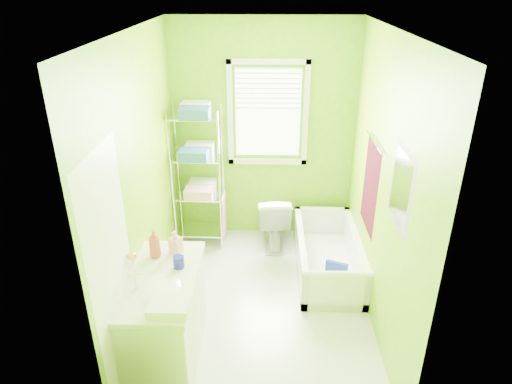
{
  "coord_description": "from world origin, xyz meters",
  "views": [
    {
      "loc": [
        0.04,
        -3.63,
        2.98
      ],
      "look_at": [
        -0.06,
        0.25,
        1.12
      ],
      "focal_mm": 32.0,
      "sensor_mm": 36.0,
      "label": 1
    }
  ],
  "objects_px": {
    "bathtub": "(328,261)",
    "toilet": "(273,219)",
    "vanity": "(165,316)",
    "wire_shelf_unit": "(200,162)"
  },
  "relations": [
    {
      "from": "toilet",
      "to": "wire_shelf_unit",
      "type": "xyz_separation_m",
      "value": [
        -0.85,
        0.05,
        0.71
      ]
    },
    {
      "from": "bathtub",
      "to": "toilet",
      "type": "relative_size",
      "value": 2.09
    },
    {
      "from": "bathtub",
      "to": "vanity",
      "type": "bearing_deg",
      "value": -139.93
    },
    {
      "from": "bathtub",
      "to": "vanity",
      "type": "xyz_separation_m",
      "value": [
        -1.5,
        -1.27,
        0.29
      ]
    },
    {
      "from": "bathtub",
      "to": "toilet",
      "type": "height_order",
      "value": "toilet"
    },
    {
      "from": "bathtub",
      "to": "vanity",
      "type": "distance_m",
      "value": 1.99
    },
    {
      "from": "bathtub",
      "to": "vanity",
      "type": "relative_size",
      "value": 1.31
    },
    {
      "from": "vanity",
      "to": "wire_shelf_unit",
      "type": "bearing_deg",
      "value": 88.19
    },
    {
      "from": "bathtub",
      "to": "toilet",
      "type": "bearing_deg",
      "value": 136.54
    },
    {
      "from": "toilet",
      "to": "vanity",
      "type": "height_order",
      "value": "vanity"
    }
  ]
}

